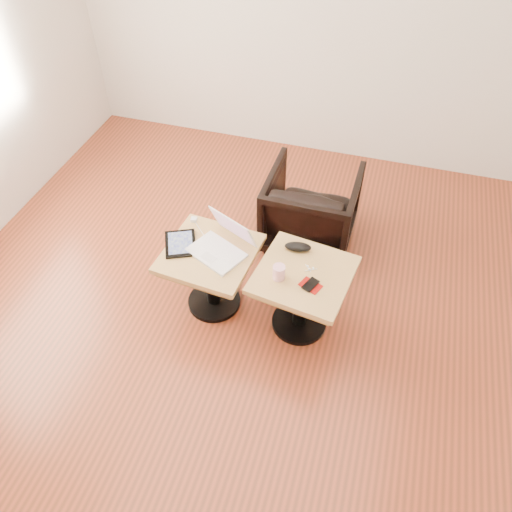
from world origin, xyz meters
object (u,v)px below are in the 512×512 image
(side_table_left, at_px, (211,265))
(armchair, at_px, (311,209))
(side_table_right, at_px, (303,287))
(laptop, at_px, (222,244))
(striped_cup, at_px, (279,272))

(side_table_left, bearing_deg, armchair, 64.53)
(side_table_right, height_order, laptop, laptop)
(side_table_left, distance_m, side_table_right, 0.63)
(side_table_right, xyz_separation_m, laptop, (-0.55, 0.05, 0.18))
(striped_cup, bearing_deg, armchair, 89.04)
(side_table_right, xyz_separation_m, striped_cup, (-0.14, -0.08, 0.18))
(striped_cup, distance_m, armchair, 0.98)
(laptop, relative_size, striped_cup, 4.59)
(striped_cup, bearing_deg, side_table_left, 169.28)
(laptop, distance_m, striped_cup, 0.43)
(armchair, bearing_deg, side_table_right, 99.05)
(side_table_left, bearing_deg, striped_cup, -5.72)
(side_table_left, relative_size, laptop, 1.38)
(armchair, bearing_deg, striped_cup, 89.83)
(side_table_right, bearing_deg, striped_cup, -140.96)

